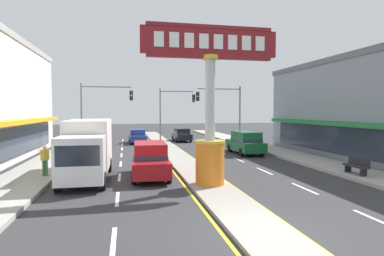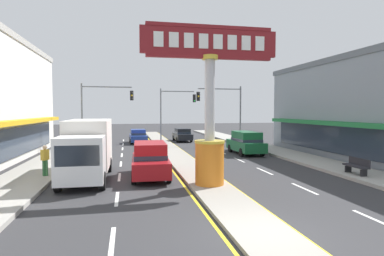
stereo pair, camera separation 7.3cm
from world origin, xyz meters
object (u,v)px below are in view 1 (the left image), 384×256
sedan_mid_left_lane (138,136)px  street_bench (357,165)px  suv_near_right_lane (246,142)px  sedan_far_left_oncoming (182,135)px  pedestrian_near_kerb (45,159)px  district_sign (210,112)px  box_truck_near_left_lane (88,147)px  traffic_light_right_side (224,105)px  traffic_light_median_far (173,106)px  traffic_light_left_side (101,104)px  storefront_right (380,108)px  suv_far_right_lane (150,159)px

sedan_mid_left_lane → street_bench: sedan_mid_left_lane is taller
suv_near_right_lane → sedan_far_left_oncoming: size_ratio=1.07×
sedan_mid_left_lane → pedestrian_near_kerb: bearing=-106.9°
district_sign → box_truck_near_left_lane: (-5.91, 3.30, -1.87)m
traffic_light_right_side → box_truck_near_left_lane: size_ratio=0.90×
suv_near_right_lane → box_truck_near_left_lane: 13.89m
traffic_light_right_side → traffic_light_median_far: bearing=132.1°
suv_near_right_lane → street_bench: (2.52, -10.02, -0.34)m
traffic_light_left_side → traffic_light_right_side: size_ratio=1.00×
sedan_mid_left_lane → traffic_light_left_side: bearing=-128.0°
traffic_light_left_side → sedan_far_left_oncoming: bearing=33.2°
traffic_light_right_side → pedestrian_near_kerb: traffic_light_right_side is taller
storefront_right → street_bench: 9.75m
traffic_light_median_far → pedestrian_near_kerb: size_ratio=3.82×
district_sign → traffic_light_median_far: bearing=86.0°
box_truck_near_left_lane → pedestrian_near_kerb: size_ratio=4.26×
suv_near_right_lane → box_truck_near_left_lane: bearing=-148.5°
street_bench → storefront_right: bearing=41.5°
sedan_mid_left_lane → suv_far_right_lane: bearing=-90.0°
traffic_light_median_far → suv_far_right_lane: 20.47m
traffic_light_right_side → pedestrian_near_kerb: 20.26m
district_sign → street_bench: size_ratio=4.66×
traffic_light_median_far → suv_near_right_lane: size_ratio=1.34×
traffic_light_right_side → sedan_far_left_oncoming: traffic_light_right_side is taller
sedan_far_left_oncoming → pedestrian_near_kerb: bearing=-119.2°
suv_far_right_lane → sedan_mid_left_lane: bearing=90.0°
storefront_right → sedan_mid_left_lane: storefront_right is taller
sedan_mid_left_lane → storefront_right: bearing=-39.6°
traffic_light_right_side → traffic_light_median_far: size_ratio=1.00×
traffic_light_right_side → suv_near_right_lane: (-0.28, -6.90, -3.26)m
district_sign → box_truck_near_left_lane: 7.02m
traffic_light_right_side → pedestrian_near_kerb: (-14.30, -14.00, -3.15)m
sedan_far_left_oncoming → street_bench: (5.82, -22.12, -0.14)m
pedestrian_near_kerb → sedan_far_left_oncoming: bearing=60.8°
traffic_light_median_far → box_truck_near_left_lane: traffic_light_median_far is taller
district_sign → box_truck_near_left_lane: district_sign is taller
pedestrian_near_kerb → traffic_light_median_far: bearing=63.2°
street_bench → traffic_light_right_side: bearing=97.5°
box_truck_near_left_lane → sedan_far_left_oncoming: box_truck_near_left_lane is taller
storefront_right → pedestrian_near_kerb: size_ratio=12.29×
sedan_mid_left_lane → suv_near_right_lane: bearing=-52.0°
storefront_right → traffic_light_left_side: bearing=154.5°
district_sign → sedan_far_left_oncoming: size_ratio=1.73×
traffic_light_median_far → street_bench: (6.87, -22.05, -3.55)m
traffic_light_right_side → street_bench: bearing=-82.5°
traffic_light_right_side → sedan_far_left_oncoming: bearing=124.6°
suv_near_right_lane → suv_far_right_lane: 11.52m
storefront_right → street_bench: size_ratio=12.46×
street_bench → sedan_mid_left_lane: bearing=117.8°
pedestrian_near_kerb → suv_near_right_lane: bearing=26.9°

